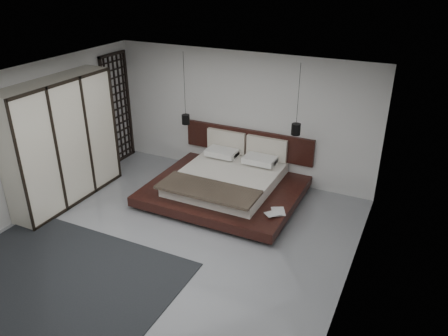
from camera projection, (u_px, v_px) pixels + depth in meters
The scene contains 14 objects.
floor at pixel (172, 240), 7.72m from camera, with size 6.00×6.00×0.00m, color gray.
ceiling at pixel (162, 84), 6.52m from camera, with size 6.00×6.00×0.00m, color white.
wall_back at pixel (241, 116), 9.56m from camera, with size 6.00×6.00×0.00m, color silver.
wall_front at pixel (16, 277), 4.68m from camera, with size 6.00×6.00×0.00m, color silver.
wall_left at pixel (34, 139), 8.30m from camera, with size 6.00×6.00×0.00m, color silver.
wall_right at pixel (354, 210), 5.94m from camera, with size 6.00×6.00×0.00m, color silver.
lattice_screen at pixel (118, 109), 10.31m from camera, with size 0.05×0.90×2.60m, color black.
bed at pixel (227, 182), 9.06m from camera, with size 3.02×2.49×1.12m.
book_lower at pixel (272, 212), 8.02m from camera, with size 0.24×0.32×0.03m, color #99724C.
book_upper at pixel (270, 211), 7.99m from camera, with size 0.20×0.27×0.02m, color #99724C.
pendant_left at pixel (186, 119), 9.51m from camera, with size 0.17×0.17×1.56m.
pendant_right at pixel (296, 129), 8.46m from camera, with size 0.18×0.18×1.40m.
wardrobe at pixel (62, 142), 8.56m from camera, with size 0.60×2.55×2.50m.
rug at pixel (57, 280), 6.74m from camera, with size 3.71×2.65×0.02m, color black.
Camera 1 is at (3.63, -5.38, 4.48)m, focal length 35.00 mm.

